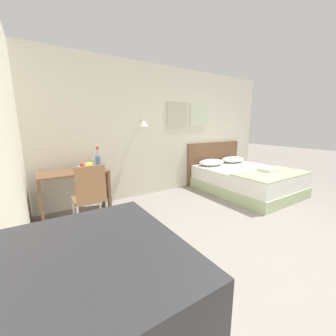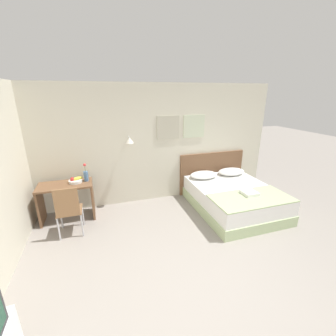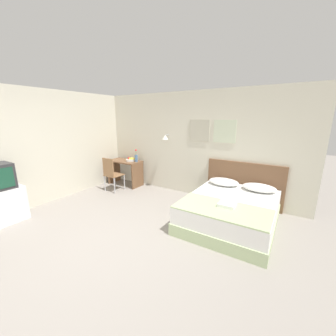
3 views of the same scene
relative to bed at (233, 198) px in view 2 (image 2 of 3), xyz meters
name	(u,v)px [view 2 (image 2 of 3)]	position (x,y,z in m)	size (l,w,h in m)	color
ground_plane	(212,295)	(-1.51, -1.85, -0.26)	(24.00, 24.00, 0.00)	gray
wall_back	(153,144)	(-1.50, 1.07, 1.07)	(5.84, 0.31, 2.65)	beige
bed	(233,198)	(0.00, 0.00, 0.00)	(1.59, 1.97, 0.52)	#B2C693
headboard	(212,172)	(0.00, 1.02, 0.26)	(1.71, 0.06, 1.03)	brown
pillow_left	(204,175)	(-0.38, 0.71, 0.34)	(0.67, 0.45, 0.14)	white
pillow_right	(231,172)	(0.38, 0.71, 0.34)	(0.67, 0.45, 0.14)	white
throw_blanket	(252,198)	(0.00, -0.57, 0.28)	(1.54, 0.79, 0.02)	#B2C693
folded_towel_near_foot	(249,193)	(0.05, -0.43, 0.32)	(0.28, 0.28, 0.06)	white
desk	(66,196)	(-3.39, 0.70, 0.25)	(1.01, 0.54, 0.75)	brown
desk_chair	(68,208)	(-3.29, 0.05, 0.29)	(0.42, 0.42, 0.95)	#8E6642
fruit_bowl	(75,181)	(-3.19, 0.73, 0.53)	(0.27, 0.25, 0.12)	silver
flower_vase	(86,175)	(-2.99, 0.75, 0.62)	(0.09, 0.09, 0.37)	#4C7099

